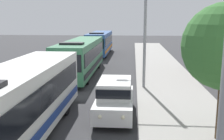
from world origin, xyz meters
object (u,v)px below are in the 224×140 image
white_suv (115,97)px  bus_second_in_line (81,56)px  bus_middle (100,42)px  streetlamp_mid (145,12)px  bus_lead (20,100)px

white_suv → bus_second_in_line: bearing=110.1°
bus_middle → streetlamp_mid: streetlamp_mid is taller
white_suv → streetlamp_mid: bearing=72.9°
bus_second_in_line → bus_middle: (-0.00, 13.63, -0.00)m
bus_second_in_line → white_suv: bearing=-69.9°
bus_lead → white_suv: bus_lead is taller
bus_middle → streetlamp_mid: 19.35m
bus_lead → white_suv: 4.81m
bus_second_in_line → white_suv: (3.70, -10.10, -0.66)m
white_suv → streetlamp_mid: size_ratio=0.52×
bus_lead → streetlamp_mid: bearing=57.7°
bus_second_in_line → streetlamp_mid: 8.00m
bus_lead → white_suv: size_ratio=2.37×
bus_middle → white_suv: 24.03m
bus_middle → white_suv: bus_middle is taller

